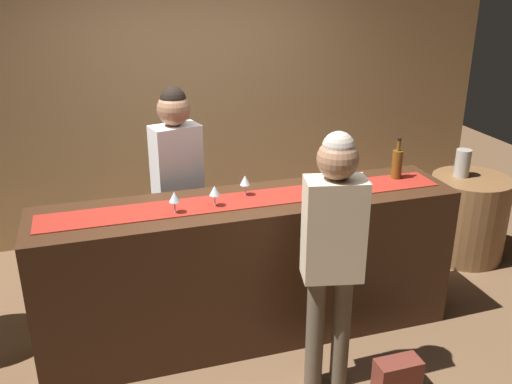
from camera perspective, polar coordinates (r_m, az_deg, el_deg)
The scene contains 14 objects.
ground_plane at distance 4.17m, azimuth -0.62°, elevation -13.89°, with size 10.00×10.00×0.00m, color brown.
back_wall at distance 5.33m, azimuth -6.65°, elevation 11.03°, with size 6.00×0.12×2.90m, color tan.
bar_counter at distance 3.89m, azimuth -0.65°, elevation -7.77°, with size 2.80×0.60×1.02m, color #3D2314.
counter_runner_cloth at distance 3.66m, azimuth -0.69°, elevation -0.76°, with size 2.66×0.28×0.01m, color maroon.
wine_bottle_clear at distance 3.85m, azimuth 7.62°, elevation 1.91°, with size 0.07×0.07×0.30m.
wine_bottle_amber at distance 4.12m, azimuth 14.08°, elevation 2.80°, with size 0.07×0.07×0.30m.
wine_glass_near_customer at distance 3.53m, azimuth -4.21°, elevation 0.08°, with size 0.07×0.07×0.14m.
wine_glass_mid_counter at distance 3.69m, azimuth -1.12°, elevation 1.12°, with size 0.07×0.07×0.14m.
wine_glass_far_end at distance 3.46m, azimuth -8.26°, elevation -0.57°, with size 0.07×0.07×0.14m.
bartender at distance 4.12m, azimuth -7.97°, elevation 1.71°, with size 0.38×0.27×1.67m.
customer_sipping at distance 3.22m, azimuth 7.82°, elevation -4.80°, with size 0.37×0.27×1.63m.
round_side_table at distance 5.34m, azimuth 20.57°, elevation -2.40°, with size 0.68×0.68×0.74m, color brown.
vase_on_side_table at distance 5.18m, azimuth 20.17°, elevation 2.77°, with size 0.13×0.13×0.24m, color #A8A399.
handbag at distance 3.72m, azimuth 14.11°, elevation -17.59°, with size 0.28×0.14×0.22m, color brown.
Camera 1 is at (-0.96, -3.25, 2.43)m, focal length 39.53 mm.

